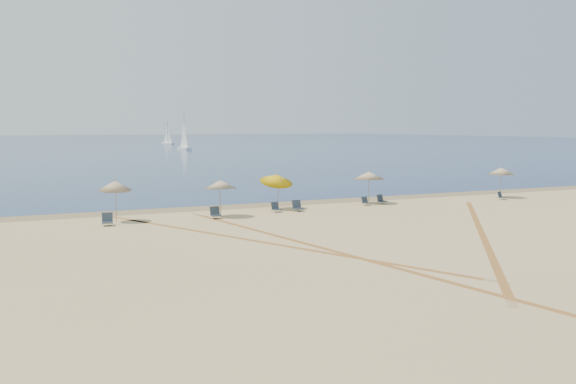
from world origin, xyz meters
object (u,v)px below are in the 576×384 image
umbrella_2 (220,185)px  chair_7 (381,200)px  chair_6 (366,201)px  chair_2 (107,220)px  umbrella_1 (115,185)px  umbrella_5 (501,171)px  chair_8 (501,196)px  umbrella_3 (277,178)px  sailboat_3 (184,139)px  chair_5 (297,206)px  sailboat_1 (168,137)px  chair_3 (215,213)px  chair_4 (276,208)px  umbrella_4 (369,175)px

umbrella_2 → chair_7: bearing=7.3°
chair_7 → chair_6: bearing=179.2°
chair_6 → chair_2: bearing=178.3°
umbrella_1 → umbrella_5: bearing=0.6°
chair_8 → chair_7: bearing=149.8°
umbrella_3 → chair_6: size_ratio=4.26×
chair_8 → sailboat_3: sailboat_3 is taller
chair_6 → chair_7: (1.57, 0.35, 0.02)m
umbrella_1 → chair_8: 29.46m
chair_5 → sailboat_1: bearing=80.4°
umbrella_3 → chair_5: size_ratio=3.73×
umbrella_2 → chair_3: 1.85m
chair_5 → sailboat_3: sailboat_3 is taller
umbrella_5 → chair_8: 2.25m
umbrella_2 → chair_2: size_ratio=3.03×
chair_4 → chair_6: size_ratio=1.09×
umbrella_2 → chair_2: bearing=-175.6°
sailboat_3 → umbrella_5: bearing=-99.1°
chair_2 → umbrella_2: bearing=13.4°
umbrella_1 → chair_8: bearing=-1.2°
umbrella_4 → sailboat_3: 112.49m
umbrella_5 → chair_7: 10.91m
chair_2 → chair_8: (30.05, 0.44, -0.05)m
umbrella_4 → chair_5: 6.97m
umbrella_5 → chair_7: bearing=175.5°
sailboat_1 → umbrella_3: bearing=-129.5°
umbrella_1 → chair_3: size_ratio=3.54×
umbrella_4 → chair_6: (-0.65, -0.65, -1.84)m
umbrella_3 → chair_2: 12.07m
chair_7 → chair_8: (9.94, -1.77, -0.02)m
umbrella_4 → chair_6: 2.06m
chair_6 → umbrella_1: bearing=175.1°
chair_4 → sailboat_3: bearing=70.7°
umbrella_5 → sailboat_1: 162.58m
chair_2 → sailboat_1: sailboat_1 is taller
sailboat_1 → chair_3: bearing=-131.1°
umbrella_3 → chair_5: umbrella_3 is taller
chair_3 → sailboat_3: (29.03, 113.68, 2.33)m
chair_4 → sailboat_1: (32.53, 162.22, 1.89)m
umbrella_3 → chair_3: 5.89m
umbrella_2 → chair_6: 11.72m
chair_4 → umbrella_3: bearing=57.4°
umbrella_3 → sailboat_1: sailboat_1 is taller
umbrella_5 → chair_6: (-12.29, 0.49, -1.90)m
umbrella_4 → chair_8: size_ratio=3.34×
chair_7 → sailboat_1: 162.96m
chair_2 → sailboat_1: size_ratio=0.11×
chair_3 → chair_2: bearing=-177.8°
chair_2 → chair_7: (20.11, 2.21, -0.04)m
sailboat_1 → sailboat_3: size_ratio=0.82×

